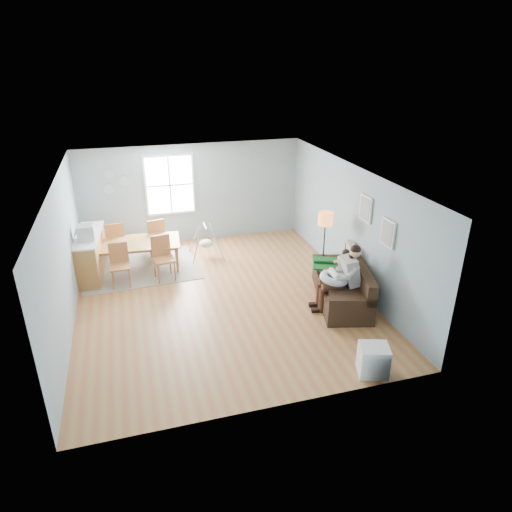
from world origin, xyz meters
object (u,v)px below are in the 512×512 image
object	(u,v)px
dining_table	(139,256)
chair_ne	(156,235)
toddler	(340,265)
baby_swing	(206,243)
storage_cube	(373,360)
chair_sw	(119,261)
monitor	(85,233)
sofa	(344,287)
floor_lamp	(325,224)
chair_nw	(116,239)
chair_se	(162,254)
counter	(91,254)
father	(342,275)

from	to	relation	value
dining_table	chair_ne	world-z (taller)	chair_ne
toddler	baby_swing	size ratio (longest dim) A/B	1.01
toddler	storage_cube	size ratio (longest dim) A/B	1.53
chair_sw	monitor	distance (m)	0.98
sofa	floor_lamp	xyz separation A→B (m)	(-0.04, 1.05, 1.06)
chair_nw	chair_ne	world-z (taller)	chair_nw
chair_sw	chair_ne	bearing A→B (deg)	56.51
chair_sw	chair_se	size ratio (longest dim) A/B	0.95
chair_nw	counter	distance (m)	0.86
floor_lamp	chair_ne	world-z (taller)	floor_lamp
chair_ne	baby_swing	distance (m)	1.31
chair_nw	baby_swing	bearing A→B (deg)	-9.59
dining_table	chair_se	world-z (taller)	chair_se
chair_sw	counter	bearing A→B (deg)	132.02
sofa	baby_swing	size ratio (longest dim) A/B	2.67
baby_swing	chair_sw	bearing A→B (deg)	-155.67
sofa	chair_se	distance (m)	4.21
floor_lamp	chair_ne	bearing A→B (deg)	145.64
chair_se	baby_swing	xyz separation A→B (m)	(1.18, 0.92, -0.22)
floor_lamp	chair_ne	distance (m)	4.43
baby_swing	chair_nw	bearing A→B (deg)	170.41
chair_sw	chair_se	distance (m)	0.97
floor_lamp	monitor	world-z (taller)	floor_lamp
chair_nw	chair_se	bearing A→B (deg)	-51.28
toddler	floor_lamp	distance (m)	1.04
chair_sw	monitor	world-z (taller)	monitor
counter	baby_swing	world-z (taller)	counter
toddler	chair_se	bearing A→B (deg)	151.43
chair_ne	monitor	size ratio (longest dim) A/B	2.71
dining_table	toddler	bearing A→B (deg)	-28.00
father	storage_cube	bearing A→B (deg)	-101.60
chair_se	storage_cube	bearing A→B (deg)	-56.86
chair_se	chair_nw	distance (m)	1.66
chair_se	floor_lamp	bearing A→B (deg)	-17.41
toddler	monitor	size ratio (longest dim) A/B	2.34
storage_cube	monitor	world-z (taller)	monitor
chair_sw	chair_se	xyz separation A→B (m)	(0.97, 0.05, 0.03)
toddler	counter	xyz separation A→B (m)	(-5.19, 2.61, -0.22)
toddler	dining_table	size ratio (longest dim) A/B	0.44
father	baby_swing	distance (m)	4.03
chair_ne	counter	bearing A→B (deg)	-156.54
dining_table	counter	distance (m)	1.11
sofa	storage_cube	bearing A→B (deg)	-105.19
sofa	chair_se	world-z (taller)	chair_se
storage_cube	chair_se	distance (m)	5.42
sofa	counter	bearing A→B (deg)	151.52
chair_sw	baby_swing	distance (m)	2.37
counter	monitor	size ratio (longest dim) A/B	4.95
chair_sw	father	bearing A→B (deg)	-28.63
chair_sw	chair_ne	world-z (taller)	chair_ne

